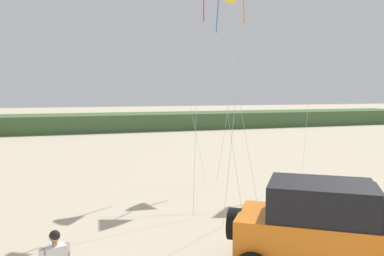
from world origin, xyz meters
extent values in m
cube|color=#426038|center=(-2.90, 41.00, 0.91)|extent=(90.00, 6.64, 1.82)
cube|color=orange|center=(3.17, 3.23, 1.01)|extent=(4.66, 4.03, 0.90)
cube|color=black|center=(2.89, 3.43, 1.86)|extent=(2.89, 2.76, 0.80)
cube|color=black|center=(3.87, 2.74, 1.82)|extent=(1.04, 1.43, 0.72)
cylinder|color=black|center=(1.27, 4.56, 1.11)|extent=(0.69, 0.81, 0.77)
cylinder|color=black|center=(2.33, 5.08, 0.42)|extent=(0.86, 0.73, 0.84)
cylinder|color=black|center=(2.33, 5.08, 0.42)|extent=(0.49, 0.48, 0.38)
cylinder|color=silver|center=(-3.09, 3.71, 1.27)|extent=(0.11, 0.11, 0.16)
cylinder|color=tan|center=(-2.62, 3.90, 1.08)|extent=(0.09, 0.09, 0.56)
cylinder|color=silver|center=(-2.62, 3.90, 1.27)|extent=(0.11, 0.11, 0.16)
cylinder|color=tan|center=(-2.85, 3.81, 1.40)|extent=(0.10, 0.10, 0.08)
sphere|color=tan|center=(-2.85, 3.81, 1.54)|extent=(0.21, 0.21, 0.21)
sphere|color=black|center=(-2.85, 3.79, 1.56)|extent=(0.21, 0.21, 0.21)
cylinder|color=silver|center=(2.22, 10.10, 5.26)|extent=(1.45, 3.24, 10.43)
cylinder|color=silver|center=(2.91, 15.73, 7.91)|extent=(1.69, 4.68, 15.73)
cylinder|color=silver|center=(3.10, 7.99, 6.86)|extent=(1.88, 1.15, 13.62)
cylinder|color=silver|center=(9.37, 13.19, 5.85)|extent=(2.26, 1.99, 11.61)
cylinder|color=silver|center=(3.76, 11.44, 5.05)|extent=(0.75, 5.72, 10.00)
cylinder|color=blue|center=(4.14, 12.95, 7.69)|extent=(0.05, 0.30, 1.44)
cylinder|color=silver|center=(4.29, 11.05, 4.37)|extent=(0.02, 3.82, 8.65)
cylinder|color=orange|center=(6.17, 14.47, 8.43)|extent=(0.05, 0.24, 1.45)
cylinder|color=silver|center=(5.34, 13.95, 4.74)|extent=(1.98, 1.07, 9.38)
camera|label=1|loc=(-2.67, -4.06, 4.31)|focal=37.31mm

